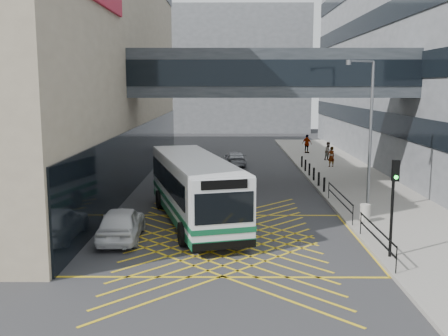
{
  "coord_description": "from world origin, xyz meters",
  "views": [
    {
      "loc": [
        0.18,
        -22.28,
        6.74
      ],
      "look_at": [
        0.0,
        4.0,
        2.6
      ],
      "focal_mm": 42.0,
      "sensor_mm": 36.0,
      "label": 1
    }
  ],
  "objects_px": {
    "car_silver": "(235,158)",
    "pedestrian_c": "(307,144)",
    "street_lamp": "(368,127)",
    "litter_bin": "(365,213)",
    "pedestrian_a": "(331,157)",
    "car_dark": "(225,186)",
    "bus": "(194,188)",
    "traffic_light": "(394,194)",
    "car_white": "(121,223)",
    "pedestrian_b": "(328,151)"
  },
  "relations": [
    {
      "from": "bus",
      "to": "pedestrian_c",
      "type": "xyz_separation_m",
      "value": [
        9.49,
        25.81,
        -0.66
      ]
    },
    {
      "from": "car_white",
      "to": "pedestrian_b",
      "type": "distance_m",
      "value": 27.66
    },
    {
      "from": "car_silver",
      "to": "street_lamp",
      "type": "bearing_deg",
      "value": 106.09
    },
    {
      "from": "pedestrian_a",
      "to": "pedestrian_c",
      "type": "bearing_deg",
      "value": -107.76
    },
    {
      "from": "car_dark",
      "to": "litter_bin",
      "type": "distance_m",
      "value": 9.41
    },
    {
      "from": "bus",
      "to": "litter_bin",
      "type": "relative_size",
      "value": 13.59
    },
    {
      "from": "traffic_light",
      "to": "pedestrian_a",
      "type": "distance_m",
      "value": 23.16
    },
    {
      "from": "bus",
      "to": "litter_bin",
      "type": "xyz_separation_m",
      "value": [
        8.38,
        -0.57,
        -1.14
      ]
    },
    {
      "from": "car_dark",
      "to": "traffic_light",
      "type": "relative_size",
      "value": 1.16
    },
    {
      "from": "car_silver",
      "to": "litter_bin",
      "type": "relative_size",
      "value": 4.74
    },
    {
      "from": "car_white",
      "to": "litter_bin",
      "type": "bearing_deg",
      "value": -169.6
    },
    {
      "from": "bus",
      "to": "pedestrian_a",
      "type": "relative_size",
      "value": 7.15
    },
    {
      "from": "traffic_light",
      "to": "pedestrian_c",
      "type": "relative_size",
      "value": 2.1
    },
    {
      "from": "traffic_light",
      "to": "street_lamp",
      "type": "distance_m",
      "value": 7.92
    },
    {
      "from": "car_white",
      "to": "car_silver",
      "type": "distance_m",
      "value": 22.37
    },
    {
      "from": "car_silver",
      "to": "litter_bin",
      "type": "height_order",
      "value": "car_silver"
    },
    {
      "from": "pedestrian_b",
      "to": "bus",
      "type": "bearing_deg",
      "value": -153.01
    },
    {
      "from": "car_white",
      "to": "street_lamp",
      "type": "bearing_deg",
      "value": -160.48
    },
    {
      "from": "traffic_light",
      "to": "litter_bin",
      "type": "distance_m",
      "value": 5.79
    },
    {
      "from": "car_silver",
      "to": "pedestrian_b",
      "type": "bearing_deg",
      "value": -170.17
    },
    {
      "from": "pedestrian_a",
      "to": "traffic_light",
      "type": "bearing_deg",
      "value": 62.49
    },
    {
      "from": "car_white",
      "to": "litter_bin",
      "type": "height_order",
      "value": "car_white"
    },
    {
      "from": "street_lamp",
      "to": "pedestrian_b",
      "type": "bearing_deg",
      "value": 60.15
    },
    {
      "from": "traffic_light",
      "to": "bus",
      "type": "bearing_deg",
      "value": 144.2
    },
    {
      "from": "litter_bin",
      "to": "pedestrian_b",
      "type": "relative_size",
      "value": 0.54
    },
    {
      "from": "street_lamp",
      "to": "litter_bin",
      "type": "bearing_deg",
      "value": -128.94
    },
    {
      "from": "litter_bin",
      "to": "bus",
      "type": "bearing_deg",
      "value": 176.12
    },
    {
      "from": "car_dark",
      "to": "traffic_light",
      "type": "bearing_deg",
      "value": 142.39
    },
    {
      "from": "bus",
      "to": "pedestrian_a",
      "type": "xyz_separation_m",
      "value": [
        10.16,
        17.03,
        -0.74
      ]
    },
    {
      "from": "car_silver",
      "to": "car_dark",
      "type": "bearing_deg",
      "value": 81.08
    },
    {
      "from": "car_silver",
      "to": "pedestrian_b",
      "type": "height_order",
      "value": "pedestrian_b"
    },
    {
      "from": "pedestrian_c",
      "to": "car_white",
      "type": "bearing_deg",
      "value": 107.58
    },
    {
      "from": "bus",
      "to": "pedestrian_b",
      "type": "distance_m",
      "value": 23.48
    },
    {
      "from": "traffic_light",
      "to": "pedestrian_c",
      "type": "height_order",
      "value": "traffic_light"
    },
    {
      "from": "car_white",
      "to": "pedestrian_c",
      "type": "bearing_deg",
      "value": -115.61
    },
    {
      "from": "car_white",
      "to": "pedestrian_b",
      "type": "height_order",
      "value": "pedestrian_b"
    },
    {
      "from": "traffic_light",
      "to": "litter_bin",
      "type": "xyz_separation_m",
      "value": [
        0.4,
        5.4,
        -2.06
      ]
    },
    {
      "from": "car_dark",
      "to": "pedestrian_c",
      "type": "xyz_separation_m",
      "value": [
        8.02,
        19.98,
        0.37
      ]
    },
    {
      "from": "pedestrian_a",
      "to": "pedestrian_c",
      "type": "distance_m",
      "value": 8.8
    },
    {
      "from": "car_silver",
      "to": "pedestrian_c",
      "type": "bearing_deg",
      "value": -140.54
    },
    {
      "from": "litter_bin",
      "to": "pedestrian_b",
      "type": "bearing_deg",
      "value": 83.9
    },
    {
      "from": "pedestrian_a",
      "to": "litter_bin",
      "type": "bearing_deg",
      "value": 62.13
    },
    {
      "from": "street_lamp",
      "to": "car_white",
      "type": "bearing_deg",
      "value": 177.02
    },
    {
      "from": "car_white",
      "to": "litter_bin",
      "type": "xyz_separation_m",
      "value": [
        11.4,
        2.55,
        -0.16
      ]
    },
    {
      "from": "bus",
      "to": "car_silver",
      "type": "bearing_deg",
      "value": 67.81
    },
    {
      "from": "car_silver",
      "to": "pedestrian_c",
      "type": "xyz_separation_m",
      "value": [
        7.23,
        7.19,
        0.43
      ]
    },
    {
      "from": "car_silver",
      "to": "pedestrian_a",
      "type": "bearing_deg",
      "value": 163.23
    },
    {
      "from": "car_silver",
      "to": "pedestrian_b",
      "type": "distance_m",
      "value": 8.72
    },
    {
      "from": "pedestrian_a",
      "to": "car_dark",
      "type": "bearing_deg",
      "value": 30.12
    },
    {
      "from": "litter_bin",
      "to": "car_white",
      "type": "bearing_deg",
      "value": -167.39
    }
  ]
}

